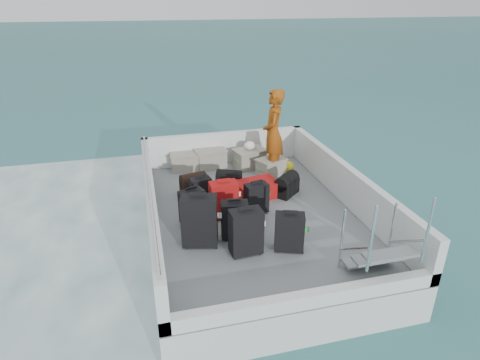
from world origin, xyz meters
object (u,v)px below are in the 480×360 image
Objects in this scene: suitcase_6 at (289,233)px; suitcase_0 at (199,221)px; suitcase_1 at (192,207)px; suitcase_3 at (246,232)px; crate_1 at (210,159)px; crate_3 at (271,167)px; passenger at (273,133)px; crate_2 at (250,159)px; suitcase_4 at (235,220)px; suitcase_8 at (257,189)px; suitcase_2 at (201,192)px; suitcase_7 at (256,199)px; suitcase_5 at (224,200)px; crate_0 at (185,162)px.

suitcase_0 is at bearing 179.04° from suitcase_6.
suitcase_1 is 1.22m from suitcase_3.
crate_1 is (0.70, 2.98, -0.21)m from suitcase_0.
suitcase_6 is at bearing -102.83° from crate_3.
crate_2 is at bearing -123.43° from passenger.
crate_3 is at bearing 96.27° from suitcase_6.
suitcase_1 is 0.97× the size of suitcase_4.
suitcase_3 is 1.87m from suitcase_8.
suitcase_0 reaches higher than suitcase_3.
crate_2 is at bearing 79.23° from suitcase_4.
suitcase_3 reaches higher than suitcase_2.
crate_1 is (-0.39, 2.25, -0.08)m from suitcase_7.
suitcase_2 is 1.93m from crate_3.
suitcase_6 is 1.08× the size of crate_3.
suitcase_8 is at bearing -4.85° from suitcase_2.
crate_1 is 1.37m from crate_3.
suitcase_5 reaches higher than crate_1.
suitcase_4 is 1.49m from suitcase_8.
suitcase_0 is 1.26× the size of crate_2.
suitcase_1 is 0.77× the size of suitcase_8.
passenger is (0.36, -0.47, 0.71)m from crate_2.
suitcase_6 is 2.78m from crate_3.
suitcase_3 is at bearing -6.75° from passenger.
suitcase_6 is (1.27, -1.12, -0.00)m from suitcase_1.
suitcase_7 is at bearing -14.76° from suitcase_1.
suitcase_8 is at bearing 37.08° from suitcase_5.
passenger is at bearing 95.75° from suitcase_6.
suitcase_4 is 2.68m from passenger.
crate_0 reaches higher than crate_3.
suitcase_8 is (0.73, 1.29, -0.15)m from suitcase_4.
passenger reaches higher than suitcase_4.
crate_0 is (-0.37, 2.24, -0.14)m from suitcase_5.
passenger is (1.75, -0.68, 0.72)m from crate_0.
suitcase_0 is 1.52× the size of suitcase_2.
suitcase_0 is 2.93m from crate_3.
crate_0 is at bearing 156.86° from crate_3.
suitcase_4 reaches higher than crate_3.
suitcase_5 reaches higher than crate_3.
suitcase_1 is 0.93× the size of crate_2.
crate_2 is at bearing 122.13° from crate_3.
suitcase_5 reaches higher than suitcase_8.
suitcase_2 is 0.68× the size of suitcase_8.
suitcase_3 reaches higher than suitcase_1.
crate_0 is at bearing 180.00° from crate_1.
suitcase_7 is 1.70m from crate_3.
crate_2 is at bearing 103.95° from suitcase_6.
suitcase_8 is at bearing 9.28° from suitcase_1.
suitcase_4 is at bearing -92.97° from crate_1.
suitcase_8 is 1.73m from crate_1.
suitcase_7 reaches higher than crate_3.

